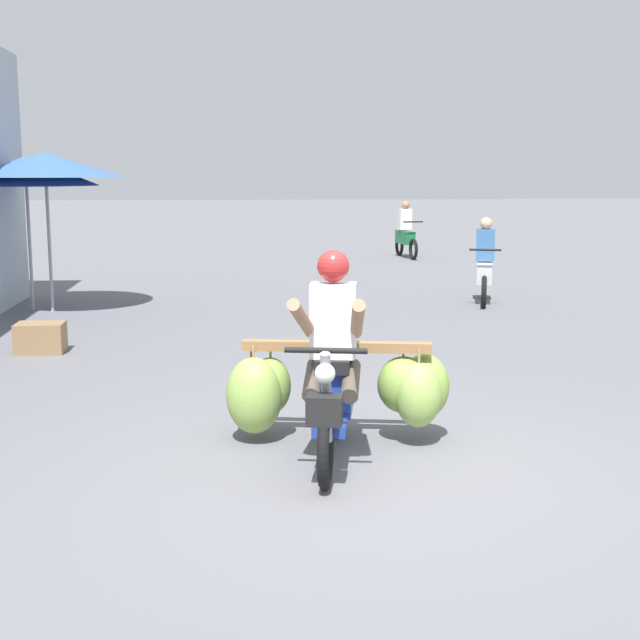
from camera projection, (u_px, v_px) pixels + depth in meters
ground_plane at (365, 478)px, 6.24m from camera, size 120.00×120.00×0.00m
motorbike_main_loaded at (335, 383)px, 6.86m from camera, size 1.89×1.75×1.58m
motorbike_distant_ahead_left at (485, 268)px, 14.45m from camera, size 0.65×1.58×1.40m
motorbike_distant_ahead_right at (405, 235)px, 21.96m from camera, size 0.51×1.62×1.40m
market_umbrella_near_shop at (45, 165)px, 13.26m from camera, size 2.34×2.34×2.42m
market_umbrella_further_along at (26, 171)px, 13.39m from camera, size 2.18×2.18×2.37m
produce_crate at (40, 338)px, 10.51m from camera, size 0.56×0.40×0.36m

